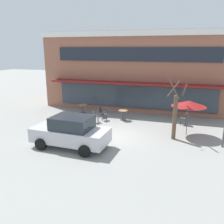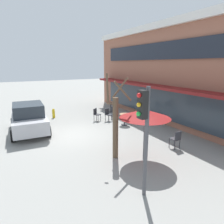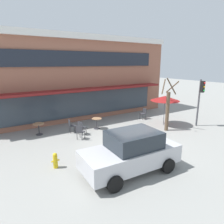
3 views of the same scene
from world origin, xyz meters
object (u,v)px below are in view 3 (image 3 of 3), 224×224
(parked_sedan, at_px, (131,152))
(cafe_chair_3, at_px, (81,127))
(cafe_chair_0, at_px, (80,131))
(fire_hydrant, at_px, (55,160))
(cafe_table_near_wall, at_px, (39,127))
(traffic_light_pole, at_px, (201,95))
(cafe_table_streetside, at_px, (97,122))
(street_tree, at_px, (168,108))
(cafe_chair_2, at_px, (71,125))
(patio_umbrella_green_folded, at_px, (165,98))
(cafe_chair_1, at_px, (144,113))

(parked_sedan, bearing_deg, cafe_chair_3, 89.39)
(cafe_chair_0, xyz_separation_m, fire_hydrant, (-2.30, -2.51, -0.17))
(cafe_table_near_wall, bearing_deg, parked_sedan, -71.40)
(traffic_light_pole, relative_size, fire_hydrant, 4.82)
(cafe_table_streetside, xyz_separation_m, street_tree, (3.87, -2.88, 1.03))
(cafe_chair_2, xyz_separation_m, cafe_chair_3, (0.41, -0.74, 0.00))
(cafe_table_near_wall, relative_size, patio_umbrella_green_folded, 0.35)
(cafe_chair_2, bearing_deg, street_tree, -28.60)
(cafe_chair_1, bearing_deg, parked_sedan, -135.12)
(cafe_chair_2, relative_size, cafe_chair_3, 1.00)
(cafe_chair_1, height_order, parked_sedan, parked_sedan)
(cafe_table_streetside, xyz_separation_m, cafe_chair_1, (4.45, 0.13, 0.01))
(cafe_chair_0, bearing_deg, patio_umbrella_green_folded, -6.12)
(cafe_table_streetside, xyz_separation_m, patio_umbrella_green_folded, (4.61, -1.93, 1.51))
(cafe_table_streetside, distance_m, cafe_chair_3, 1.50)
(cafe_table_streetside, distance_m, street_tree, 4.93)
(cafe_chair_0, distance_m, fire_hydrant, 3.41)
(cafe_table_near_wall, xyz_separation_m, cafe_chair_0, (1.90, -2.19, 0.01))
(patio_umbrella_green_folded, relative_size, cafe_chair_3, 2.47)
(cafe_chair_1, bearing_deg, patio_umbrella_green_folded, -85.55)
(patio_umbrella_green_folded, xyz_separation_m, street_tree, (-0.74, -0.95, -0.48))
(patio_umbrella_green_folded, bearing_deg, cafe_chair_0, 173.88)
(parked_sedan, distance_m, fire_hydrant, 3.37)
(traffic_light_pole, height_order, fire_hydrant, traffic_light_pole)
(parked_sedan, height_order, fire_hydrant, parked_sedan)
(parked_sedan, bearing_deg, cafe_chair_2, 93.40)
(cafe_table_streetside, bearing_deg, fire_hydrant, -137.61)
(cafe_chair_3, height_order, parked_sedan, parked_sedan)
(cafe_table_near_wall, distance_m, street_tree, 8.56)
(cafe_table_near_wall, height_order, cafe_chair_1, cafe_chair_1)
(parked_sedan, distance_m, traffic_light_pole, 8.44)
(cafe_chair_1, xyz_separation_m, parked_sedan, (-5.91, -5.89, 0.35))
(cafe_chair_0, bearing_deg, fire_hydrant, -132.47)
(cafe_chair_3, xyz_separation_m, parked_sedan, (-0.06, -5.23, 0.35))
(cafe_chair_1, bearing_deg, cafe_table_streetside, -178.31)
(street_tree, bearing_deg, cafe_chair_3, 155.89)
(traffic_light_pole, bearing_deg, parked_sedan, -163.94)
(cafe_chair_1, xyz_separation_m, cafe_chair_2, (-6.27, 0.09, 0.00))
(fire_hydrant, bearing_deg, cafe_chair_0, 47.53)
(cafe_chair_3, xyz_separation_m, fire_hydrant, (-2.71, -3.24, -0.17))
(cafe_table_near_wall, xyz_separation_m, traffic_light_pole, (10.25, -4.40, 1.78))
(street_tree, bearing_deg, cafe_chair_0, 163.91)
(cafe_chair_1, height_order, cafe_chair_2, same)
(cafe_chair_2, distance_m, cafe_chair_3, 0.85)
(parked_sedan, height_order, street_tree, street_tree)
(cafe_chair_2, bearing_deg, cafe_table_near_wall, 158.99)
(cafe_chair_1, distance_m, street_tree, 3.23)
(cafe_chair_2, xyz_separation_m, parked_sedan, (0.36, -5.97, 0.35))
(patio_umbrella_green_folded, distance_m, cafe_chair_2, 6.94)
(patio_umbrella_green_folded, xyz_separation_m, cafe_chair_3, (-6.01, 1.41, -1.50))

